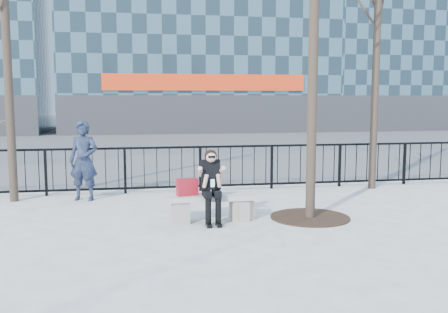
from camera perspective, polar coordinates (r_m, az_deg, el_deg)
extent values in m
plane|color=#979792|center=(9.32, -1.58, -7.36)|extent=(120.00, 120.00, 0.00)
cube|color=#474747|center=(24.09, -6.83, 1.32)|extent=(60.00, 23.00, 0.01)
cube|color=black|center=(12.07, -3.69, 1.08)|extent=(14.00, 0.05, 0.05)
cube|color=black|center=(12.21, -3.65, -3.41)|extent=(14.00, 0.05, 0.05)
cube|color=#2D2D30|center=(31.22, -2.06, 4.80)|extent=(18.00, 0.08, 2.40)
cube|color=red|center=(31.16, -2.06, 8.47)|extent=(12.60, 0.12, 1.00)
cylinder|color=black|center=(9.52, 10.26, 15.58)|extent=(0.18, 0.18, 7.50)
cylinder|color=black|center=(11.79, -23.57, 10.96)|extent=(0.18, 0.18, 6.50)
cylinder|color=black|center=(12.98, 17.05, 11.90)|extent=(0.18, 0.18, 7.00)
cylinder|color=black|center=(9.68, 9.79, -6.85)|extent=(1.50, 1.50, 0.02)
cube|color=gray|center=(9.21, -4.99, -6.27)|extent=(0.32, 0.38, 0.40)
cube|color=gray|center=(9.37, 1.76, -6.03)|extent=(0.32, 0.38, 0.40)
cube|color=#999690|center=(9.22, -1.59, -4.67)|extent=(1.65, 0.46, 0.09)
cube|color=maroon|center=(9.15, -4.24, -3.50)|extent=(0.40, 0.25, 0.31)
cube|color=beige|center=(9.30, 2.22, -6.18)|extent=(0.43, 0.28, 0.38)
imported|color=black|center=(11.43, -15.74, -0.46)|extent=(0.74, 0.59, 1.77)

